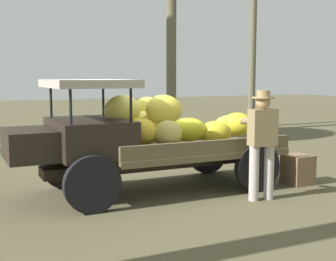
# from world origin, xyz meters

# --- Properties ---
(ground_plane) EXTENTS (60.00, 60.00, 0.00)m
(ground_plane) POSITION_xyz_m (0.00, 0.00, 0.00)
(ground_plane) COLOR brown
(truck) EXTENTS (4.51, 1.82, 1.85)m
(truck) POSITION_xyz_m (0.16, 0.31, 0.92)
(truck) COLOR black
(truck) RESTS_ON ground
(farmer) EXTENTS (0.52, 0.48, 1.69)m
(farmer) POSITION_xyz_m (-1.37, 1.53, 0.96)
(farmer) COLOR #B9AEAB
(farmer) RESTS_ON ground
(wooden_crate) EXTENTS (0.45, 0.47, 0.52)m
(wooden_crate) POSITION_xyz_m (-2.60, 0.94, 0.26)
(wooden_crate) COLOR #7F6143
(wooden_crate) RESTS_ON ground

